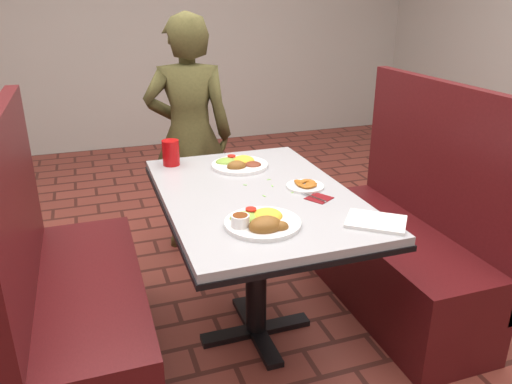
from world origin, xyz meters
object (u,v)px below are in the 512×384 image
diner_person (190,136)px  near_dinner_plate (262,218)px  booth_bench_left (78,307)px  far_dinner_plate (239,162)px  dining_table (256,212)px  booth_bench_right (401,249)px  red_tumbler (171,153)px  plantain_plate (305,185)px

diner_person → near_dinner_plate: bearing=101.8°
near_dinner_plate → booth_bench_left: bearing=154.6°
booth_bench_left → near_dinner_plate: bearing=-25.4°
diner_person → far_dinner_plate: bearing=111.5°
near_dinner_plate → dining_table: bearing=74.4°
booth_bench_left → diner_person: (0.72, 1.05, 0.41)m
dining_table → near_dinner_plate: (-0.09, -0.33, 0.13)m
booth_bench_right → diner_person: size_ratio=0.81×
diner_person → far_dinner_plate: (0.11, -0.69, 0.04)m
booth_bench_left → booth_bench_right: size_ratio=1.00×
dining_table → red_tumbler: size_ratio=9.40×
dining_table → red_tumbler: bearing=120.0°
booth_bench_left → far_dinner_plate: bearing=23.2°
booth_bench_right → dining_table: bearing=180.0°
booth_bench_left → diner_person: size_ratio=0.81×
near_dinner_plate → far_dinner_plate: (0.13, 0.69, -0.01)m
booth_bench_right → far_dinner_plate: 0.95m
booth_bench_left → booth_bench_right: same height
booth_bench_left → red_tumbler: booth_bench_left is taller
diner_person → booth_bench_left: bearing=67.9°
dining_table → far_dinner_plate: 0.38m
booth_bench_left → red_tumbler: size_ratio=9.31×
far_dinner_plate → plantain_plate: (0.19, -0.38, -0.02)m
red_tumbler → booth_bench_right: bearing=-24.5°
near_dinner_plate → red_tumbler: size_ratio=2.25×
booth_bench_left → near_dinner_plate: booth_bench_left is taller
near_dinner_plate → far_dinner_plate: bearing=79.6°
booth_bench_left → booth_bench_right: 1.60m
plantain_plate → diner_person: bearing=105.8°
booth_bench_right → near_dinner_plate: bearing=-159.4°
near_dinner_plate → far_dinner_plate: 0.70m
near_dinner_plate → plantain_plate: 0.45m
booth_bench_left → plantain_plate: 1.11m
dining_table → near_dinner_plate: near_dinner_plate is taller
diner_person → plantain_plate: size_ratio=8.73×
red_tumbler → booth_bench_left: bearing=-136.1°
dining_table → booth_bench_left: size_ratio=1.01×
dining_table → diner_person: 1.05m
dining_table → far_dinner_plate: (0.03, 0.36, 0.12)m
diner_person → near_dinner_plate: (-0.02, -1.38, 0.04)m
booth_bench_right → red_tumbler: bearing=155.5°
dining_table → far_dinner_plate: bearing=84.6°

